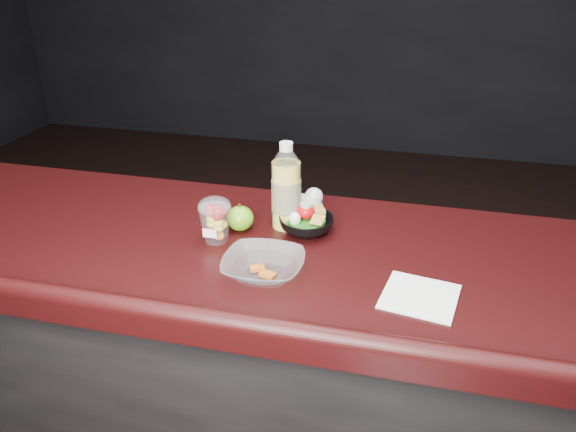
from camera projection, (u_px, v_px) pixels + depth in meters
The scene contains 8 objects.
counter at pixel (294, 398), 1.67m from camera, with size 4.06×0.71×1.02m.
lemonade_bottle at pixel (286, 192), 1.52m from camera, with size 0.08×0.08×0.24m.
fruit_cup at pixel (215, 219), 1.46m from camera, with size 0.09×0.09×0.12m.
green_apple at pixel (240, 218), 1.53m from camera, with size 0.07×0.07×0.08m.
plastic_bag at pixel (303, 206), 1.58m from camera, with size 0.12×0.10×0.09m.
snack_bowl at pixel (306, 223), 1.52m from camera, with size 0.19×0.19×0.08m.
takeout_bowl at pixel (263, 266), 1.32m from camera, with size 0.20×0.20×0.05m.
paper_napkin at pixel (420, 296), 1.25m from camera, with size 0.16×0.16×0.00m, color white.
Camera 1 is at (0.28, -0.92, 1.74)m, focal length 35.00 mm.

